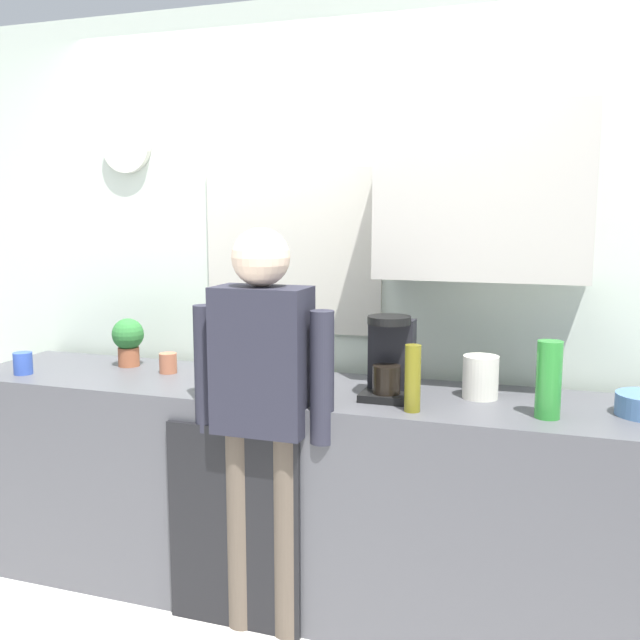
# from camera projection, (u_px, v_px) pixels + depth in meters

# --- Properties ---
(ground_plane) EXTENTS (8.00, 8.00, 0.00)m
(ground_plane) POSITION_uv_depth(u_px,v_px,m) (265.00, 628.00, 2.86)
(ground_plane) COLOR silver
(kitchen_counter) EXTENTS (3.02, 0.64, 0.93)m
(kitchen_counter) POSITION_uv_depth(u_px,v_px,m) (291.00, 491.00, 3.07)
(kitchen_counter) COLOR #4C4C51
(kitchen_counter) RESTS_ON ground_plane
(dishwasher_panel) EXTENTS (0.56, 0.02, 0.83)m
(dishwasher_panel) POSITION_uv_depth(u_px,v_px,m) (233.00, 529.00, 2.80)
(dishwasher_panel) COLOR black
(dishwasher_panel) RESTS_ON ground_plane
(back_wall_assembly) EXTENTS (4.62, 0.42, 2.60)m
(back_wall_assembly) POSITION_uv_depth(u_px,v_px,m) (340.00, 277.00, 3.28)
(back_wall_assembly) COLOR silver
(back_wall_assembly) RESTS_ON ground_plane
(coffee_maker) EXTENTS (0.20, 0.20, 0.33)m
(coffee_maker) POSITION_uv_depth(u_px,v_px,m) (390.00, 361.00, 2.81)
(coffee_maker) COLOR black
(coffee_maker) RESTS_ON kitchen_counter
(bottle_olive_oil) EXTENTS (0.06, 0.06, 0.25)m
(bottle_olive_oil) POSITION_uv_depth(u_px,v_px,m) (413.00, 378.00, 2.61)
(bottle_olive_oil) COLOR olive
(bottle_olive_oil) RESTS_ON kitchen_counter
(bottle_green_wine) EXTENTS (0.07, 0.07, 0.30)m
(bottle_green_wine) POSITION_uv_depth(u_px,v_px,m) (264.00, 349.00, 3.04)
(bottle_green_wine) COLOR #195923
(bottle_green_wine) RESTS_ON kitchen_counter
(bottle_clear_soda) EXTENTS (0.09, 0.09, 0.28)m
(bottle_clear_soda) POSITION_uv_depth(u_px,v_px,m) (549.00, 380.00, 2.52)
(bottle_clear_soda) COLOR #2D8C33
(bottle_clear_soda) RESTS_ON kitchen_counter
(cup_blue_mug) EXTENTS (0.08, 0.08, 0.10)m
(cup_blue_mug) POSITION_uv_depth(u_px,v_px,m) (23.00, 363.00, 3.22)
(cup_blue_mug) COLOR #3351B2
(cup_blue_mug) RESTS_ON kitchen_counter
(cup_terracotta_mug) EXTENTS (0.08, 0.08, 0.09)m
(cup_terracotta_mug) POSITION_uv_depth(u_px,v_px,m) (168.00, 363.00, 3.25)
(cup_terracotta_mug) COLOR #B26647
(cup_terracotta_mug) RESTS_ON kitchen_counter
(potted_plant) EXTENTS (0.15, 0.15, 0.23)m
(potted_plant) POSITION_uv_depth(u_px,v_px,m) (128.00, 339.00, 3.38)
(potted_plant) COLOR #9E5638
(potted_plant) RESTS_ON kitchen_counter
(dish_soap) EXTENTS (0.06, 0.06, 0.18)m
(dish_soap) POSITION_uv_depth(u_px,v_px,m) (300.00, 376.00, 2.85)
(dish_soap) COLOR yellow
(dish_soap) RESTS_ON kitchen_counter
(storage_canister) EXTENTS (0.14, 0.14, 0.17)m
(storage_canister) POSITION_uv_depth(u_px,v_px,m) (481.00, 377.00, 2.80)
(storage_canister) COLOR silver
(storage_canister) RESTS_ON kitchen_counter
(person_at_sink) EXTENTS (0.57, 0.22, 1.60)m
(person_at_sink) POSITION_uv_depth(u_px,v_px,m) (263.00, 399.00, 2.71)
(person_at_sink) COLOR brown
(person_at_sink) RESTS_ON ground_plane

